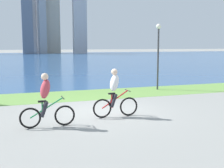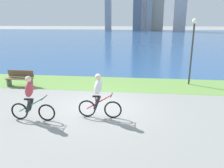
# 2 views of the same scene
# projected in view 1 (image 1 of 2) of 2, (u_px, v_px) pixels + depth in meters

# --- Properties ---
(ground_plane) EXTENTS (300.00, 300.00, 0.00)m
(ground_plane) POSITION_uv_depth(u_px,v_px,m) (102.00, 111.00, 11.14)
(ground_plane) COLOR gray
(grass_strip_bayside) EXTENTS (120.00, 3.12, 0.01)m
(grass_strip_bayside) POSITION_uv_depth(u_px,v_px,m) (81.00, 95.00, 14.62)
(grass_strip_bayside) COLOR #6B9947
(grass_strip_bayside) RESTS_ON ground
(bay_water_surface) EXTENTS (300.00, 82.51, 0.00)m
(bay_water_surface) POSITION_uv_depth(u_px,v_px,m) (32.00, 58.00, 54.81)
(bay_water_surface) COLOR #2D568C
(bay_water_surface) RESTS_ON ground
(cyclist_lead) EXTENTS (1.67, 0.52, 1.72)m
(cyclist_lead) POSITION_uv_depth(u_px,v_px,m) (115.00, 93.00, 10.10)
(cyclist_lead) COLOR black
(cyclist_lead) RESTS_ON ground
(cyclist_trailing) EXTENTS (1.71, 0.52, 1.69)m
(cyclist_trailing) POSITION_uv_depth(u_px,v_px,m) (46.00, 101.00, 8.83)
(cyclist_trailing) COLOR black
(cyclist_trailing) RESTS_ON ground
(lamppost_tall) EXTENTS (0.28, 0.28, 3.71)m
(lamppost_tall) POSITION_uv_depth(u_px,v_px,m) (158.00, 47.00, 16.17)
(lamppost_tall) COLOR #38383D
(lamppost_tall) RESTS_ON ground
(city_skyline_far_shore) EXTENTS (28.75, 10.69, 27.81)m
(city_skyline_far_shore) POSITION_uv_depth(u_px,v_px,m) (44.00, 13.00, 85.18)
(city_skyline_far_shore) COLOR #8C939E
(city_skyline_far_shore) RESTS_ON ground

